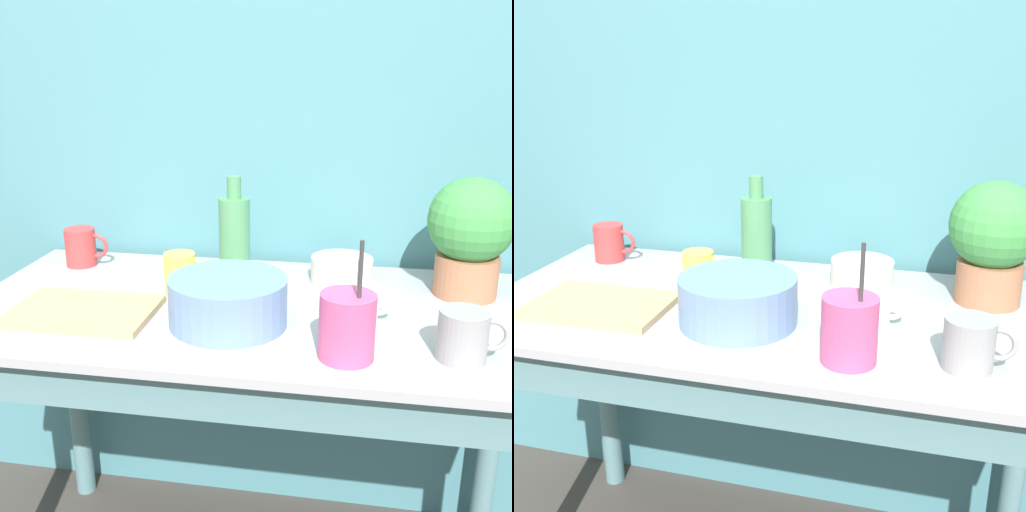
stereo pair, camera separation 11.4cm
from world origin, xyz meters
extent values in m
cube|color=teal|center=(0.00, 0.72, 1.20)|extent=(6.00, 0.05, 2.40)
cylinder|color=slate|center=(-0.62, 0.61, 0.39)|extent=(0.06, 0.06, 0.79)
cylinder|color=slate|center=(0.62, 0.61, 0.39)|extent=(0.06, 0.06, 0.79)
cube|color=slate|center=(0.00, 0.05, 0.74)|extent=(1.23, 0.02, 0.10)
cube|color=#9E9EA3|center=(0.00, 0.33, 0.80)|extent=(1.33, 0.66, 0.02)
cylinder|color=#A36647|center=(0.48, 0.49, 0.86)|extent=(0.15, 0.15, 0.10)
sphere|color=#3D8C42|center=(0.48, 0.49, 0.99)|extent=(0.20, 0.20, 0.20)
cylinder|color=#6684B2|center=(-0.04, 0.23, 0.86)|extent=(0.25, 0.25, 0.10)
cylinder|color=#4C8C59|center=(-0.09, 0.55, 0.91)|extent=(0.08, 0.08, 0.20)
cylinder|color=#4C8C59|center=(-0.09, 0.55, 1.04)|extent=(0.04, 0.04, 0.06)
cylinder|color=#E5CC4C|center=(-0.19, 0.39, 0.86)|extent=(0.08, 0.08, 0.10)
torus|color=#E5CC4C|center=(-0.15, 0.39, 0.86)|extent=(0.06, 0.01, 0.06)
cylinder|color=gray|center=(0.42, 0.14, 0.86)|extent=(0.09, 0.09, 0.10)
torus|color=gray|center=(0.47, 0.14, 0.86)|extent=(0.06, 0.01, 0.06)
cylinder|color=#C63838|center=(-0.52, 0.54, 0.86)|extent=(0.08, 0.08, 0.10)
torus|color=#C63838|center=(-0.48, 0.54, 0.87)|extent=(0.07, 0.01, 0.07)
cylinder|color=white|center=(0.22, 0.29, 0.85)|extent=(0.10, 0.10, 0.08)
torus|color=white|center=(0.28, 0.29, 0.85)|extent=(0.05, 0.01, 0.05)
cylinder|color=beige|center=(0.19, 0.52, 0.84)|extent=(0.15, 0.15, 0.07)
cylinder|color=#CC4C7F|center=(0.21, 0.11, 0.87)|extent=(0.11, 0.11, 0.13)
cylinder|color=#B7B7BC|center=(0.23, 0.13, 0.91)|extent=(0.01, 0.02, 0.19)
cylinder|color=#333333|center=(0.23, 0.10, 0.93)|extent=(0.01, 0.02, 0.23)
cube|color=tan|center=(-0.37, 0.22, 0.82)|extent=(0.31, 0.21, 0.02)
camera|label=1|loc=(0.22, -0.91, 1.34)|focal=42.00mm
camera|label=2|loc=(0.33, -0.89, 1.34)|focal=42.00mm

